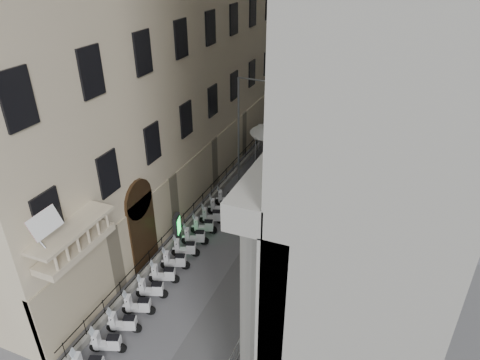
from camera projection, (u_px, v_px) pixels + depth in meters
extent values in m
cylinder|color=silver|center=(255.00, 152.00, 36.61)|extent=(0.06, 0.06, 2.44)
cylinder|color=silver|center=(290.00, 158.00, 35.60)|extent=(0.06, 0.06, 2.44)
cylinder|color=silver|center=(267.00, 139.00, 39.13)|extent=(0.06, 0.06, 2.44)
cylinder|color=silver|center=(300.00, 144.00, 38.11)|extent=(0.06, 0.06, 2.44)
cube|color=silver|center=(279.00, 134.00, 36.75)|extent=(3.32, 3.32, 0.13)
cone|color=silver|center=(279.00, 128.00, 36.48)|extent=(4.43, 4.43, 1.11)
cylinder|color=gray|center=(239.00, 132.00, 32.77)|extent=(0.16, 0.16, 8.44)
cylinder|color=gray|center=(254.00, 80.00, 30.21)|extent=(2.53, 0.36, 0.12)
cube|color=gray|center=(269.00, 82.00, 29.77)|extent=(0.55, 0.28, 0.16)
cube|color=black|center=(177.00, 228.00, 27.29)|extent=(0.48, 0.93, 1.88)
cube|color=#19E54C|center=(179.00, 226.00, 27.18)|extent=(0.21, 0.66, 1.04)
imported|color=#0E1938|center=(256.00, 189.00, 31.73)|extent=(0.71, 0.54, 1.74)
imported|color=black|center=(337.00, 137.00, 40.33)|extent=(0.88, 0.69, 1.80)
imported|color=black|center=(311.00, 127.00, 42.30)|extent=(1.03, 0.73, 1.98)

